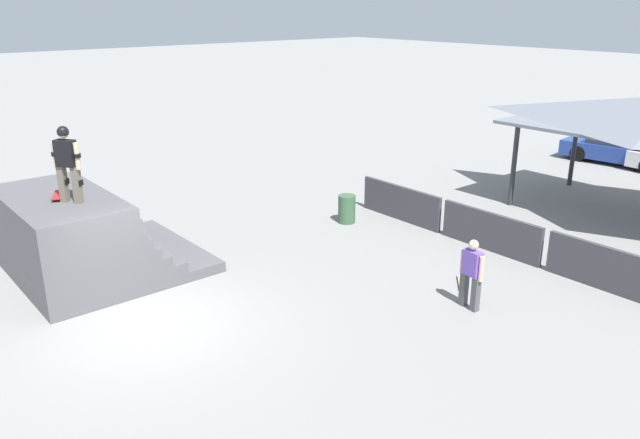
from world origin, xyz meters
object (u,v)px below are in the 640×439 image
object	(u,v)px
skateboard_on_deck	(58,195)
skateboard_on_ground	(463,283)
parked_car_blue	(617,149)
trash_bin	(347,209)
skater_on_deck	(67,159)
bystander_walking	(471,271)

from	to	relation	value
skateboard_on_deck	skateboard_on_ground	world-z (taller)	skateboard_on_deck
parked_car_blue	skateboard_on_ground	bearing A→B (deg)	-82.85
skateboard_on_ground	parked_car_blue	world-z (taller)	parked_car_blue
skateboard_on_ground	trash_bin	world-z (taller)	trash_bin
skater_on_deck	parked_car_blue	bearing A→B (deg)	50.35
skater_on_deck	trash_bin	world-z (taller)	skater_on_deck
skater_on_deck	parked_car_blue	size ratio (longest dim) A/B	0.39
skater_on_deck	bystander_walking	distance (m)	9.11
skater_on_deck	bystander_walking	size ratio (longest dim) A/B	1.08
skateboard_on_ground	trash_bin	xyz separation A→B (m)	(-5.05, 0.86, 0.37)
skateboard_on_deck	bystander_walking	world-z (taller)	skateboard_on_deck
bystander_walking	parked_car_blue	distance (m)	15.82
trash_bin	skateboard_on_ground	bearing A→B (deg)	-9.67
skateboard_on_ground	bystander_walking	bearing A→B (deg)	1.70
skateboard_on_deck	trash_bin	distance (m)	8.18
skateboard_on_deck	parked_car_blue	size ratio (longest dim) A/B	0.19
skater_on_deck	skateboard_on_deck	bearing A→B (deg)	160.87
trash_bin	parked_car_blue	world-z (taller)	parked_car_blue
bystander_walking	trash_bin	xyz separation A→B (m)	(-5.86, 1.70, -0.46)
skater_on_deck	skateboard_on_ground	world-z (taller)	skater_on_deck
skater_on_deck	trash_bin	bearing A→B (deg)	52.10
bystander_walking	skateboard_on_ground	xyz separation A→B (m)	(-0.81, 0.84, -0.82)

